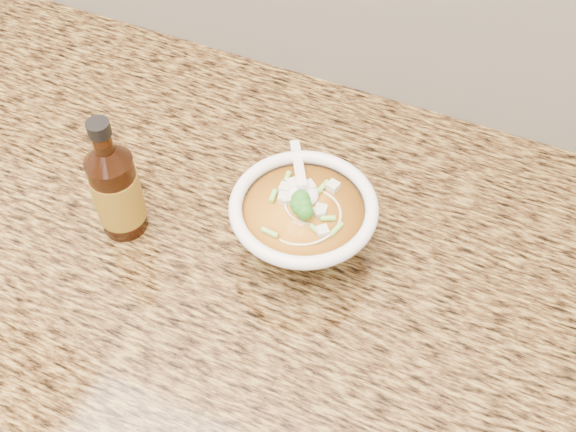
% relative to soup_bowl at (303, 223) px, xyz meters
% --- Properties ---
extents(cabinet, '(4.00, 0.65, 0.86)m').
position_rel_soup_bowl_xyz_m(cabinet, '(-0.28, -0.01, -0.51)').
color(cabinet, '#321A0F').
rests_on(cabinet, ground).
extents(counter_slab, '(4.00, 0.68, 0.04)m').
position_rel_soup_bowl_xyz_m(counter_slab, '(-0.28, -0.01, -0.06)').
color(counter_slab, olive).
rests_on(counter_slab, cabinet).
extents(soup_bowl, '(0.18, 0.19, 0.10)m').
position_rel_soup_bowl_xyz_m(soup_bowl, '(0.00, 0.00, 0.00)').
color(soup_bowl, white).
rests_on(soup_bowl, counter_slab).
extents(hot_sauce_bottle, '(0.07, 0.07, 0.18)m').
position_rel_soup_bowl_xyz_m(hot_sauce_bottle, '(-0.22, -0.06, 0.03)').
color(hot_sauce_bottle, '#381607').
rests_on(hot_sauce_bottle, counter_slab).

